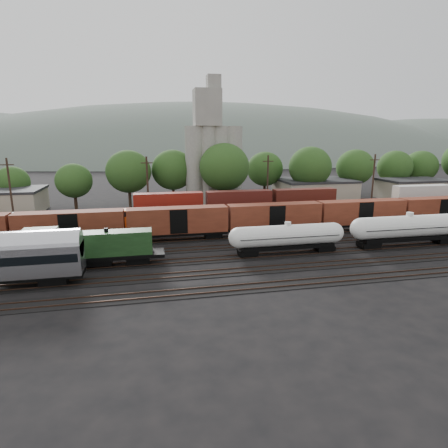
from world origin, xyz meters
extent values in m
plane|color=black|center=(0.00, 0.00, 0.00)|extent=(600.00, 600.00, 0.00)
cube|color=black|center=(0.00, -15.00, 0.04)|extent=(180.00, 3.20, 0.08)
cube|color=#382319|center=(0.00, -15.72, 0.12)|extent=(180.00, 0.08, 0.16)
cube|color=#382319|center=(0.00, -14.28, 0.12)|extent=(180.00, 0.08, 0.16)
cube|color=black|center=(0.00, -10.00, 0.04)|extent=(180.00, 3.20, 0.08)
cube|color=#382319|center=(0.00, -10.72, 0.12)|extent=(180.00, 0.08, 0.16)
cube|color=#382319|center=(0.00, -9.28, 0.12)|extent=(180.00, 0.08, 0.16)
cube|color=black|center=(0.00, -5.00, 0.04)|extent=(180.00, 3.20, 0.08)
cube|color=#382319|center=(0.00, -5.72, 0.12)|extent=(180.00, 0.08, 0.16)
cube|color=#382319|center=(0.00, -4.28, 0.12)|extent=(180.00, 0.08, 0.16)
cube|color=black|center=(0.00, 0.00, 0.04)|extent=(180.00, 3.20, 0.08)
cube|color=#382319|center=(0.00, -0.72, 0.12)|extent=(180.00, 0.08, 0.16)
cube|color=#382319|center=(0.00, 0.72, 0.12)|extent=(180.00, 0.08, 0.16)
cube|color=black|center=(0.00, 5.00, 0.04)|extent=(180.00, 3.20, 0.08)
cube|color=#382319|center=(0.00, 4.28, 0.12)|extent=(180.00, 0.08, 0.16)
cube|color=#382319|center=(0.00, 5.72, 0.12)|extent=(180.00, 0.08, 0.16)
cube|color=black|center=(0.00, 10.00, 0.04)|extent=(180.00, 3.20, 0.08)
cube|color=#382319|center=(0.00, 9.28, 0.12)|extent=(180.00, 0.08, 0.16)
cube|color=#382319|center=(0.00, 10.72, 0.12)|extent=(180.00, 0.08, 0.16)
cube|color=black|center=(0.00, 15.00, 0.04)|extent=(180.00, 3.20, 0.08)
cube|color=#382319|center=(0.00, 14.28, 0.12)|extent=(180.00, 0.08, 0.16)
cube|color=#382319|center=(0.00, 15.72, 0.12)|extent=(180.00, 0.08, 0.16)
cube|color=black|center=(-19.49, -5.00, 1.36)|extent=(17.91, 3.05, 0.42)
cube|color=black|center=(-19.49, -5.00, 0.88)|extent=(5.27, 2.32, 0.84)
cube|color=#193918|center=(-17.34, -5.00, 2.99)|extent=(10.74, 2.53, 2.84)
cube|color=#193918|center=(-24.86, -5.00, 3.31)|extent=(3.79, 3.05, 3.48)
cube|color=black|center=(-24.86, -5.00, 4.41)|extent=(3.90, 3.16, 0.95)
cube|color=#193918|center=(-27.37, -5.00, 2.52)|extent=(1.69, 2.53, 1.90)
cylinder|color=black|center=(-17.34, -5.00, 4.57)|extent=(0.53, 0.53, 0.53)
cube|color=black|center=(-25.22, -5.00, 0.67)|extent=(2.74, 2.11, 0.74)
cube|color=black|center=(-13.76, -5.00, 0.67)|extent=(2.74, 2.11, 0.74)
cylinder|color=white|center=(5.87, -5.00, 2.72)|extent=(13.40, 2.76, 2.76)
sphere|color=white|center=(-0.82, -5.00, 2.72)|extent=(2.76, 2.76, 2.76)
sphere|color=white|center=(12.57, -5.00, 2.72)|extent=(2.76, 2.76, 2.76)
cylinder|color=white|center=(5.87, -5.00, 4.29)|extent=(0.86, 0.86, 0.48)
cube|color=black|center=(5.87, -5.00, 2.72)|extent=(13.70, 2.89, 0.08)
cube|color=black|center=(5.87, -5.00, 1.20)|extent=(12.94, 2.09, 0.48)
cube|color=black|center=(0.39, -5.00, 0.63)|extent=(2.47, 1.90, 0.67)
cube|color=black|center=(11.36, -5.00, 0.63)|extent=(2.47, 1.90, 0.67)
cylinder|color=white|center=(24.33, -5.00, 3.03)|extent=(15.03, 3.10, 3.10)
sphere|color=white|center=(16.82, -5.00, 3.03)|extent=(3.10, 3.10, 3.10)
cylinder|color=white|center=(24.33, -5.00, 4.79)|extent=(0.96, 0.96, 0.53)
cube|color=black|center=(24.33, -5.00, 3.03)|extent=(15.37, 3.24, 0.09)
cube|color=black|center=(24.33, -5.00, 1.32)|extent=(14.51, 2.35, 0.53)
cube|color=black|center=(18.18, -5.00, 0.68)|extent=(2.77, 2.13, 0.75)
cube|color=black|center=(30.48, -5.00, 0.68)|extent=(2.77, 2.13, 0.75)
cube|color=black|center=(-22.47, -10.00, 0.68)|extent=(2.78, 2.14, 0.75)
cube|color=black|center=(-11.71, 10.00, 1.17)|extent=(15.88, 2.56, 0.35)
cube|color=black|center=(-11.71, 10.00, 0.77)|extent=(4.41, 1.94, 0.71)
cube|color=#D95013|center=(-9.81, 10.00, 2.54)|extent=(9.53, 2.12, 2.38)
cube|color=#D95013|center=(-16.48, 10.00, 2.80)|extent=(3.18, 2.56, 2.91)
cube|color=black|center=(-16.48, 10.00, 3.73)|extent=(3.26, 2.65, 0.79)
cube|color=#D95013|center=(-18.70, 10.00, 2.14)|extent=(1.41, 2.12, 1.59)
cylinder|color=black|center=(-9.81, 10.00, 3.86)|extent=(0.44, 0.44, 0.44)
cube|color=black|center=(-16.79, 10.00, 0.60)|extent=(2.29, 1.76, 0.62)
cube|color=black|center=(-6.63, 10.00, 0.60)|extent=(2.29, 1.76, 0.62)
cube|color=black|center=(-23.26, 5.00, 1.20)|extent=(15.00, 2.60, 0.40)
cube|color=#602617|center=(-23.26, 5.00, 3.30)|extent=(15.00, 2.90, 3.80)
cube|color=black|center=(-7.86, 5.00, 1.20)|extent=(15.00, 2.60, 0.40)
cube|color=#602617|center=(-7.86, 5.00, 3.30)|extent=(15.00, 2.90, 3.80)
cube|color=black|center=(7.54, 5.00, 1.20)|extent=(15.00, 2.60, 0.40)
cube|color=#602617|center=(7.54, 5.00, 3.30)|extent=(15.00, 2.90, 3.80)
cube|color=black|center=(22.94, 5.00, 1.20)|extent=(15.00, 2.60, 0.40)
cube|color=#602617|center=(22.94, 5.00, 3.30)|extent=(15.00, 2.90, 3.80)
cube|color=black|center=(38.34, 5.00, 1.20)|extent=(15.00, 2.60, 0.40)
cube|color=#602617|center=(38.34, 5.00, 3.30)|extent=(15.00, 2.90, 3.80)
cube|color=black|center=(0.00, 15.00, 0.50)|extent=(160.00, 2.60, 0.60)
cube|color=silver|center=(-34.18, 15.00, 2.10)|extent=(12.00, 2.40, 2.60)
cube|color=navy|center=(-21.38, 15.00, 2.10)|extent=(12.00, 2.40, 2.60)
cube|color=orange|center=(-8.58, 15.00, 2.10)|extent=(12.00, 2.40, 2.60)
cube|color=maroon|center=(-8.58, 15.00, 4.70)|extent=(12.00, 2.40, 2.60)
cube|color=#535557|center=(4.22, 15.00, 2.10)|extent=(12.00, 2.40, 2.60)
cube|color=#471510|center=(4.22, 15.00, 4.70)|extent=(12.00, 2.40, 2.60)
cube|color=#153895|center=(17.02, 15.00, 2.10)|extent=(12.00, 2.40, 2.60)
cube|color=#451710|center=(17.02, 15.00, 4.70)|extent=(12.00, 2.40, 2.60)
cube|color=#C65D14|center=(29.82, 15.00, 2.10)|extent=(12.00, 2.40, 2.60)
cube|color=maroon|center=(42.62, 15.00, 2.10)|extent=(12.00, 2.40, 2.60)
cube|color=silver|center=(42.62, 15.00, 4.70)|extent=(12.00, 2.40, 2.60)
cylinder|color=gray|center=(-1.00, 36.00, 9.00)|extent=(4.40, 4.40, 18.00)
cylinder|color=gray|center=(2.00, 36.00, 9.00)|extent=(4.40, 4.40, 18.00)
cylinder|color=gray|center=(5.00, 36.00, 9.00)|extent=(4.40, 4.40, 18.00)
cylinder|color=gray|center=(8.00, 36.00, 9.00)|extent=(4.40, 4.40, 18.00)
cube|color=gray|center=(2.00, 36.00, 22.00)|extent=(6.00, 5.00, 8.00)
cube|color=gray|center=(3.50, 36.00, 27.00)|extent=(3.00, 3.00, 4.00)
cube|color=#9E937F|center=(30.00, 38.00, 2.30)|extent=(18.00, 14.00, 4.60)
cube|color=#232326|center=(30.00, 38.00, 4.85)|extent=(18.36, 14.28, 0.50)
cube|color=#9E937F|center=(55.00, 33.00, 2.30)|extent=(16.00, 10.00, 4.60)
cube|color=#232326|center=(55.00, 33.00, 4.85)|extent=(16.32, 10.20, 0.50)
cylinder|color=black|center=(-41.05, 39.54, 1.35)|extent=(0.70, 0.70, 2.69)
ellipsoid|color=#2B4F1D|center=(-41.05, 39.54, 5.87)|extent=(7.31, 7.31, 6.93)
cylinder|color=black|center=(-27.62, 35.88, 1.44)|extent=(0.70, 0.70, 2.89)
ellipsoid|color=#2B4F1D|center=(-27.62, 35.88, 6.30)|extent=(7.84, 7.84, 7.43)
cylinder|color=black|center=(-15.98, 36.14, 1.85)|extent=(0.70, 0.70, 3.69)
ellipsoid|color=#2B4F1D|center=(-15.98, 36.14, 8.04)|extent=(10.02, 10.02, 9.49)
cylinder|color=black|center=(-5.89, 39.15, 1.83)|extent=(0.70, 0.70, 3.67)
ellipsoid|color=#2B4F1D|center=(-5.89, 39.15, 7.99)|extent=(9.96, 9.96, 9.44)
cylinder|color=black|center=(5.08, 31.95, 2.06)|extent=(0.70, 0.70, 4.13)
ellipsoid|color=#2B4F1D|center=(5.08, 31.95, 8.99)|extent=(11.20, 11.20, 10.61)
cylinder|color=black|center=(18.27, 43.04, 1.72)|extent=(0.70, 0.70, 3.44)
ellipsoid|color=#2B4F1D|center=(18.27, 43.04, 7.49)|extent=(9.34, 9.34, 8.84)
cylinder|color=black|center=(27.54, 35.86, 1.93)|extent=(0.70, 0.70, 3.85)
ellipsoid|color=#2B4F1D|center=(27.54, 35.86, 8.40)|extent=(10.46, 10.46, 9.91)
cylinder|color=black|center=(42.04, 39.54, 1.80)|extent=(0.70, 0.70, 3.60)
ellipsoid|color=#2B4F1D|center=(42.04, 39.54, 7.83)|extent=(9.76, 9.76, 9.24)
cylinder|color=black|center=(55.33, 41.45, 1.73)|extent=(0.70, 0.70, 3.46)
ellipsoid|color=#2B4F1D|center=(55.33, 41.45, 7.54)|extent=(9.39, 9.39, 8.90)
cylinder|color=black|center=(64.69, 42.86, 1.71)|extent=(0.70, 0.70, 3.42)
ellipsoid|color=#2B4F1D|center=(64.69, 42.86, 7.44)|extent=(9.27, 9.27, 8.78)
cylinder|color=black|center=(-36.00, 22.00, 6.00)|extent=(0.36, 0.36, 12.00)
cube|color=black|center=(-36.00, 22.00, 10.80)|extent=(2.20, 0.18, 0.18)
cylinder|color=black|center=(-12.00, 22.00, 6.00)|extent=(0.36, 0.36, 12.00)
cube|color=black|center=(-12.00, 22.00, 10.80)|extent=(2.20, 0.18, 0.18)
cylinder|color=black|center=(12.00, 22.00, 6.00)|extent=(0.36, 0.36, 12.00)
cube|color=black|center=(12.00, 22.00, 10.80)|extent=(2.20, 0.18, 0.18)
cylinder|color=black|center=(36.00, 22.00, 6.00)|extent=(0.36, 0.36, 12.00)
cube|color=black|center=(36.00, 22.00, 10.80)|extent=(2.20, 0.18, 0.18)
ellipsoid|color=#59665B|center=(40.00, 260.00, -22.75)|extent=(520.00, 286.00, 130.00)
ellipsoid|color=#59665B|center=(260.00, 260.00, -17.50)|extent=(400.00, 220.00, 100.00)
camera|label=1|loc=(-12.50, -50.62, 15.47)|focal=30.00mm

